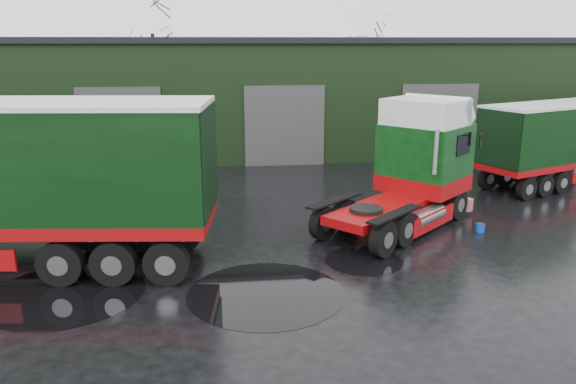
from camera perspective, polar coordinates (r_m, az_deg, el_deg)
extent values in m
plane|color=black|center=(15.17, -1.95, -8.72)|extent=(100.00, 100.00, 0.00)
cube|color=black|center=(34.11, -1.51, 9.85)|extent=(32.00, 12.00, 6.00)
cube|color=black|center=(33.97, -1.54, 15.15)|extent=(32.40, 12.40, 0.30)
cylinder|color=#083BAF|center=(19.66, 18.93, -3.46)|extent=(0.35, 0.35, 0.28)
cylinder|color=black|center=(14.29, -2.26, -10.26)|extent=(3.97, 3.97, 0.01)
cylinder|color=black|center=(16.42, 7.71, -6.92)|extent=(2.26, 2.26, 0.01)
cylinder|color=black|center=(15.32, -21.70, -9.58)|extent=(3.92, 3.92, 0.01)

